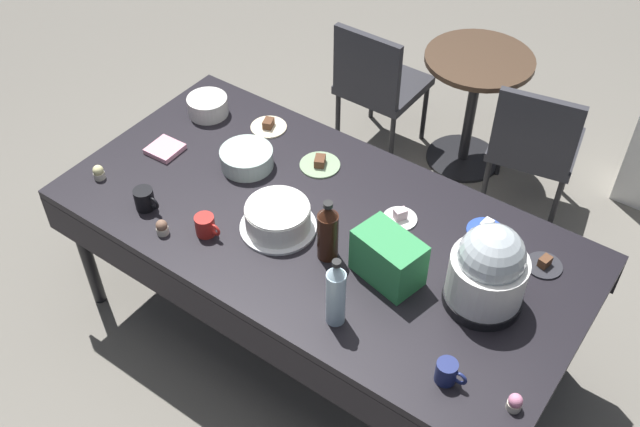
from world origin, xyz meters
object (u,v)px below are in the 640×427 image
at_px(dessert_plate_white, 400,217).
at_px(cupcake_vanilla, 99,172).
at_px(ceramic_snack_bowl, 208,106).
at_px(soda_carton, 388,258).
at_px(maroon_chair_left, 377,81).
at_px(frosted_layer_cake, 278,218).
at_px(dessert_plate_charcoal, 544,264).
at_px(coffee_mug_black, 145,199).
at_px(round_cafe_table, 474,91).
at_px(dessert_plate_sage, 320,164).
at_px(soda_bottle_water, 336,294).
at_px(coffee_mug_navy, 447,372).
at_px(cupcake_lemon, 162,227).
at_px(dessert_plate_cream, 269,126).
at_px(slow_cooker, 488,271).
at_px(cupcake_rose, 515,402).
at_px(potluck_table, 320,233).
at_px(dessert_plate_cobalt, 486,229).
at_px(glass_salad_bowl, 247,158).
at_px(coffee_mug_red, 206,226).
at_px(maroon_chair_right, 535,142).
at_px(soda_bottle_cola, 328,232).

xyz_separation_m(dessert_plate_white, cupcake_vanilla, (-1.20, -0.54, 0.02)).
distance_m(ceramic_snack_bowl, soda_carton, 1.31).
bearing_deg(maroon_chair_left, frosted_layer_cake, -73.60).
xyz_separation_m(frosted_layer_cake, dessert_plate_charcoal, (0.97, 0.43, -0.05)).
height_order(coffee_mug_black, round_cafe_table, coffee_mug_black).
bearing_deg(dessert_plate_white, maroon_chair_left, 125.55).
distance_m(dessert_plate_sage, soda_bottle_water, 0.87).
xyz_separation_m(frosted_layer_cake, coffee_mug_navy, (0.90, -0.24, -0.01)).
bearing_deg(dessert_plate_white, cupcake_lemon, -139.85).
bearing_deg(coffee_mug_black, dessert_plate_white, 31.57).
relative_size(dessert_plate_cream, coffee_mug_black, 1.38).
bearing_deg(slow_cooker, dessert_plate_sage, 163.38).
bearing_deg(cupcake_rose, cupcake_lemon, -176.73).
height_order(potluck_table, ceramic_snack_bowl, ceramic_snack_bowl).
bearing_deg(dessert_plate_cobalt, soda_bottle_water, -108.64).
height_order(dessert_plate_cream, round_cafe_table, dessert_plate_cream).
height_order(potluck_table, coffee_mug_navy, coffee_mug_navy).
distance_m(dessert_plate_cobalt, cupcake_lemon, 1.31).
relative_size(dessert_plate_charcoal, cupcake_rose, 2.13).
bearing_deg(glass_salad_bowl, dessert_plate_white, 7.81).
bearing_deg(coffee_mug_red, soda_carton, 17.95).
distance_m(frosted_layer_cake, ceramic_snack_bowl, 0.86).
bearing_deg(dessert_plate_charcoal, frosted_layer_cake, -155.94).
distance_m(cupcake_vanilla, coffee_mug_black, 0.30).
bearing_deg(round_cafe_table, frosted_layer_cake, -92.38).
bearing_deg(slow_cooker, round_cafe_table, 116.62).
height_order(ceramic_snack_bowl, cupcake_lemon, ceramic_snack_bowl).
bearing_deg(maroon_chair_right, dessert_plate_cream, -135.55).
height_order(ceramic_snack_bowl, coffee_mug_navy, ceramic_snack_bowl).
bearing_deg(glass_salad_bowl, slow_cooker, -4.36).
bearing_deg(glass_salad_bowl, round_cafe_table, 73.80).
distance_m(glass_salad_bowl, coffee_mug_red, 0.44).
distance_m(ceramic_snack_bowl, dessert_plate_white, 1.14).
xyz_separation_m(soda_bottle_cola, coffee_mug_red, (-0.47, -0.19, -0.09)).
height_order(dessert_plate_charcoal, soda_bottle_cola, soda_bottle_cola).
height_order(ceramic_snack_bowl, dessert_plate_cobalt, ceramic_snack_bowl).
xyz_separation_m(frosted_layer_cake, glass_salad_bowl, (-0.35, 0.23, -0.01)).
height_order(cupcake_lemon, coffee_mug_red, coffee_mug_red).
bearing_deg(maroon_chair_left, dessert_plate_cream, -91.00).
xyz_separation_m(soda_bottle_cola, coffee_mug_black, (-0.78, -0.22, -0.08)).
bearing_deg(coffee_mug_navy, dessert_plate_cream, 151.17).
bearing_deg(cupcake_lemon, soda_carton, 21.19).
bearing_deg(maroon_chair_left, soda_carton, -56.95).
xyz_separation_m(coffee_mug_navy, round_cafe_table, (-0.83, 1.93, -0.30)).
bearing_deg(frosted_layer_cake, soda_bottle_water, -28.76).
xyz_separation_m(dessert_plate_cobalt, coffee_mug_red, (-0.92, -0.66, 0.03)).
height_order(frosted_layer_cake, dessert_plate_white, frosted_layer_cake).
xyz_separation_m(glass_salad_bowl, soda_carton, (0.85, -0.19, 0.06)).
relative_size(potluck_table, coffee_mug_red, 18.28).
bearing_deg(soda_bottle_cola, dessert_plate_sage, 128.70).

